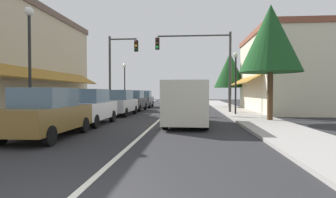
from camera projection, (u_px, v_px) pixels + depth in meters
ground_plane at (167, 113)px, 21.37m from camera, size 80.00×80.00×0.00m
sidewalk_left at (98, 112)px, 21.82m from camera, size 2.60×56.00×0.12m
sidewalk_right at (239, 113)px, 20.91m from camera, size 2.60×56.00×0.12m
lane_center_stripe at (167, 113)px, 21.37m from camera, size 0.14×52.00×0.01m
storefront_left_block at (2, 62)px, 16.06m from camera, size 6.13×14.20×6.75m
storefront_right_block at (280, 72)px, 22.52m from camera, size 6.02×10.20×6.46m
parked_car_nearest_left at (47, 113)px, 9.60m from camera, size 1.79×4.10×1.77m
parked_car_second_left at (89, 107)px, 13.61m from camera, size 1.79×4.10×1.77m
parked_car_third_left at (119, 103)px, 18.94m from camera, size 1.88×4.15×1.77m
parked_car_far_left at (133, 101)px, 23.60m from camera, size 1.82×4.12×1.77m
parked_car_distant_left at (144, 99)px, 29.06m from camera, size 1.87×4.15×1.77m
van_in_lane at (187, 102)px, 13.41m from camera, size 2.12×5.23×2.12m
traffic_signal_mast_arm at (205, 58)px, 20.86m from camera, size 5.77×0.50×6.18m
traffic_signal_left_corner at (118, 63)px, 22.36m from camera, size 2.48×0.50×6.19m
street_lamp_left_near at (30, 49)px, 11.37m from camera, size 0.36×0.36×5.14m
street_lamp_right_mid at (236, 72)px, 18.62m from camera, size 0.36×0.36×4.33m
street_lamp_left_far at (125, 78)px, 28.05m from camera, size 0.36×0.36×4.53m
tree_right_near at (271, 39)px, 14.74m from camera, size 3.32×3.32×6.34m
tree_right_far at (230, 70)px, 28.06m from camera, size 3.26×3.26×5.67m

